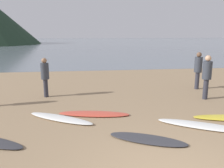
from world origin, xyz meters
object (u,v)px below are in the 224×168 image
object	(u,v)px
person_2	(45,74)
person_3	(198,68)
surfboard_5	(204,126)
surfboard_3	(94,114)
surfboard_4	(148,139)
person_1	(207,74)
surfboard_2	(60,118)

from	to	relation	value
person_2	person_3	xyz separation A→B (m)	(6.90, 0.50, 0.07)
surfboard_5	person_2	bearing A→B (deg)	171.33
surfboard_5	person_2	distance (m)	6.31
surfboard_3	surfboard_4	distance (m)	2.36
person_1	surfboard_4	bearing A→B (deg)	-43.80
person_1	surfboard_5	bearing A→B (deg)	-27.95
surfboard_3	person_3	bearing A→B (deg)	41.65
surfboard_2	person_1	xyz separation A→B (m)	(5.60, 1.60, 0.99)
surfboard_2	surfboard_4	bearing A→B (deg)	-4.49
surfboard_4	person_3	size ratio (longest dim) A/B	1.12
person_1	person_3	world-z (taller)	person_1
surfboard_2	person_1	distance (m)	5.91
surfboard_3	surfboard_5	distance (m)	3.35
surfboard_4	person_1	bearing A→B (deg)	71.66
surfboard_5	surfboard_2	bearing A→B (deg)	-165.61
person_2	person_3	bearing A→B (deg)	-67.99
surfboard_4	person_3	xyz separation A→B (m)	(3.82, 4.98, 0.99)
surfboard_3	person_2	xyz separation A→B (m)	(-1.86, 2.45, 0.92)
surfboard_5	person_2	world-z (taller)	person_2
person_1	person_3	size ratio (longest dim) A/B	1.01
surfboard_3	person_3	xyz separation A→B (m)	(5.04, 2.96, 0.99)
surfboard_3	person_2	distance (m)	3.21
surfboard_5	person_3	xyz separation A→B (m)	(2.02, 4.39, 0.98)
person_2	surfboard_3	bearing A→B (deg)	-125.06
surfboard_3	person_2	world-z (taller)	person_2
person_1	person_3	bearing A→B (deg)	164.89
person_2	person_3	size ratio (longest dim) A/B	0.93
surfboard_2	person_3	distance (m)	6.98
surfboard_5	person_1	bearing A→B (deg)	90.58
surfboard_5	person_1	world-z (taller)	person_1
surfboard_4	person_1	distance (m)	4.80
surfboard_2	person_2	world-z (taller)	person_2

